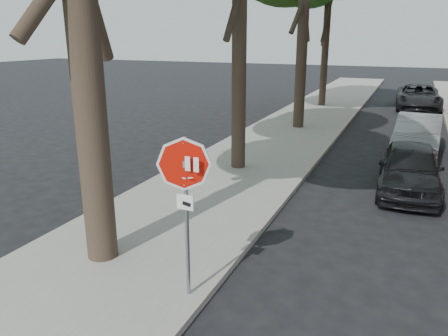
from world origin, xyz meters
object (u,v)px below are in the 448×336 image
(car_b, at_px, (418,135))
(car_d, at_px, (418,97))
(stop_sign, at_px, (185,188))
(car_a, at_px, (410,168))

(car_b, relative_size, car_d, 0.83)
(car_d, bearing_deg, stop_sign, -100.98)
(stop_sign, bearing_deg, car_b, 73.83)
(car_a, height_order, car_b, car_b)
(car_b, xyz_separation_m, car_d, (0.00, 11.02, 0.01))
(car_a, xyz_separation_m, car_d, (0.17, 15.42, 0.04))
(car_a, xyz_separation_m, car_b, (0.17, 4.40, 0.03))
(car_b, height_order, car_d, car_d)
(car_d, bearing_deg, car_b, -92.61)
(stop_sign, xyz_separation_m, car_b, (3.30, 11.38, -1.25))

